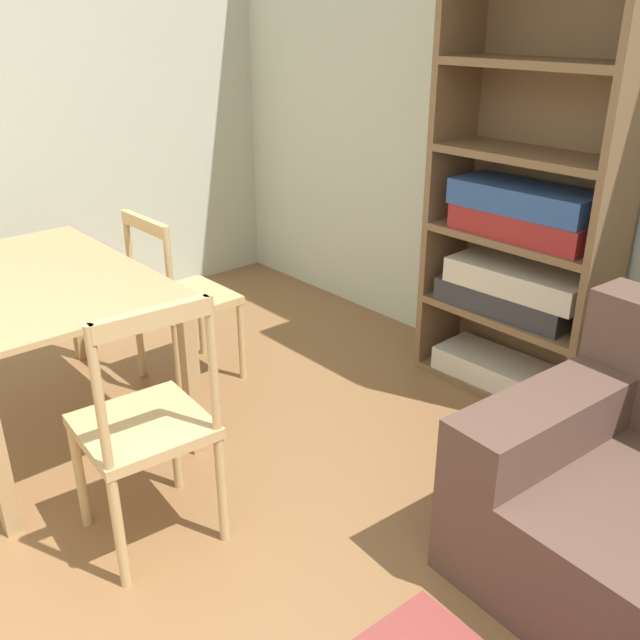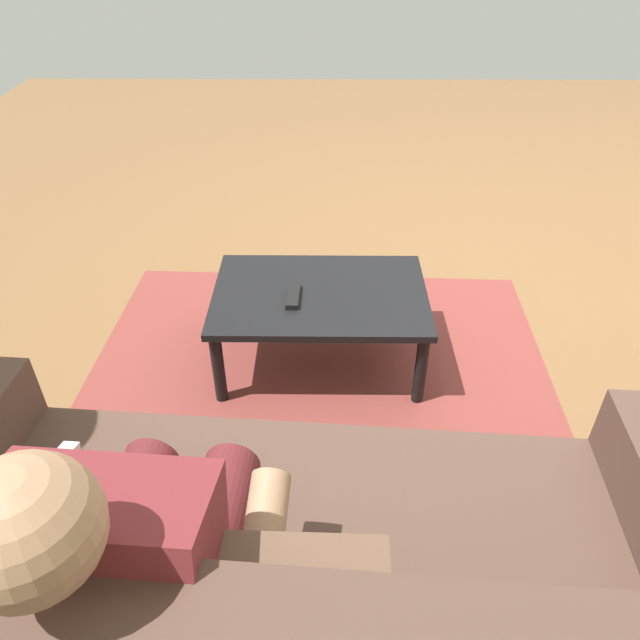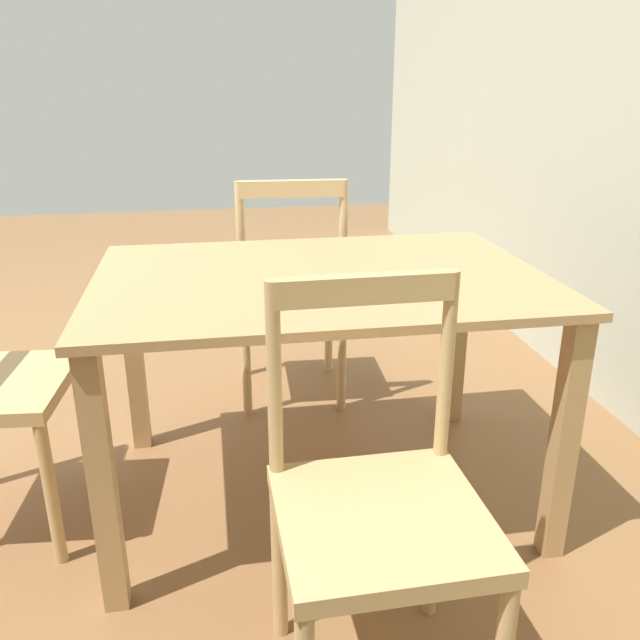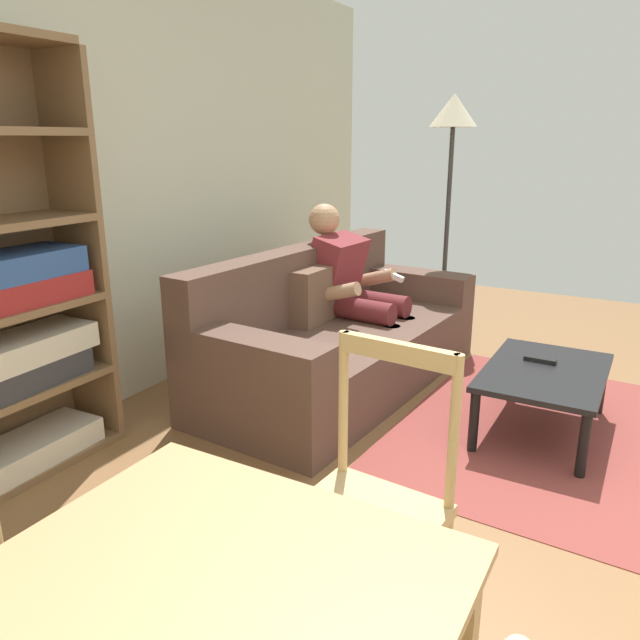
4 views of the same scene
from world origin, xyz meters
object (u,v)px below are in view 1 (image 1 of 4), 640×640
Objects in this scene: bookshelf at (523,233)px; dining_chair_facing_couch at (146,428)px; dining_table at (33,302)px; dining_chair_near_wall at (182,299)px.

bookshelf reaches higher than dining_chair_facing_couch.
bookshelf reaches higher than dining_table.
dining_chair_facing_couch is at bearing -0.15° from dining_table.
dining_chair_near_wall is 0.93× the size of dining_chair_facing_couch.
bookshelf is 2.05× the size of dining_chair_facing_couch.
dining_chair_facing_couch reaches higher than dining_chair_near_wall.
dining_table is at bearing 179.85° from dining_chair_facing_couch.
dining_chair_facing_couch is at bearing -36.40° from dining_chair_near_wall.
bookshelf is at bearing 84.79° from dining_chair_facing_couch.
dining_chair_facing_couch is (0.98, -0.72, 0.02)m from dining_chair_near_wall.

